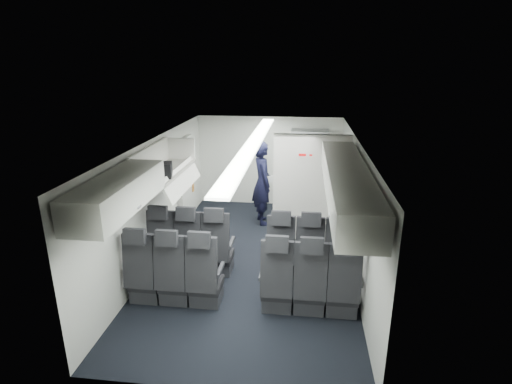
% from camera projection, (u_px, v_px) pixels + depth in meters
% --- Properties ---
extents(cabin_shell, '(3.41, 6.01, 2.16)m').
position_uv_depth(cabin_shell, '(253.00, 201.00, 6.78)').
color(cabin_shell, black).
rests_on(cabin_shell, ground).
extents(seat_row_front, '(3.33, 0.56, 1.24)m').
position_uv_depth(seat_row_front, '(249.00, 253.00, 6.50)').
color(seat_row_front, black).
rests_on(seat_row_front, cabin_shell).
extents(seat_row_mid, '(3.33, 0.56, 1.24)m').
position_uv_depth(seat_row_mid, '(240.00, 282.00, 5.65)').
color(seat_row_mid, black).
rests_on(seat_row_mid, cabin_shell).
extents(overhead_bin_left_rear, '(0.53, 1.80, 0.40)m').
position_uv_depth(overhead_bin_left_rear, '(117.00, 194.00, 4.82)').
color(overhead_bin_left_rear, white).
rests_on(overhead_bin_left_rear, cabin_shell).
extents(overhead_bin_left_front_open, '(0.64, 1.70, 0.72)m').
position_uv_depth(overhead_bin_left_front_open, '(164.00, 167.00, 6.51)').
color(overhead_bin_left_front_open, '#9E9E93').
rests_on(overhead_bin_left_front_open, cabin_shell).
extents(overhead_bin_right_rear, '(0.53, 1.80, 0.40)m').
position_uv_depth(overhead_bin_right_rear, '(353.00, 203.00, 4.50)').
color(overhead_bin_right_rear, white).
rests_on(overhead_bin_right_rear, cabin_shell).
extents(overhead_bin_right_front, '(0.53, 1.70, 0.40)m').
position_uv_depth(overhead_bin_right_front, '(341.00, 165.00, 6.15)').
color(overhead_bin_right_front, white).
rests_on(overhead_bin_right_front, cabin_shell).
extents(bulkhead_partition, '(1.40, 0.15, 2.13)m').
position_uv_depth(bulkhead_partition, '(311.00, 191.00, 7.43)').
color(bulkhead_partition, white).
rests_on(bulkhead_partition, cabin_shell).
extents(galley_unit, '(0.85, 0.52, 1.90)m').
position_uv_depth(galley_unit, '(308.00, 171.00, 9.29)').
color(galley_unit, '#939399').
rests_on(galley_unit, cabin_shell).
extents(boarding_door, '(0.12, 1.27, 1.86)m').
position_uv_depth(boarding_door, '(186.00, 181.00, 8.48)').
color(boarding_door, silver).
rests_on(boarding_door, cabin_shell).
extents(flight_attendant, '(0.63, 0.76, 1.80)m').
position_uv_depth(flight_attendant, '(262.00, 183.00, 8.53)').
color(flight_attendant, black).
rests_on(flight_attendant, ground).
extents(carry_on_bag, '(0.44, 0.35, 0.23)m').
position_uv_depth(carry_on_bag, '(159.00, 170.00, 6.11)').
color(carry_on_bag, black).
rests_on(carry_on_bag, overhead_bin_left_front_open).
extents(papers, '(0.20, 0.05, 0.14)m').
position_uv_depth(papers, '(271.00, 179.00, 8.42)').
color(papers, white).
rests_on(papers, flight_attendant).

